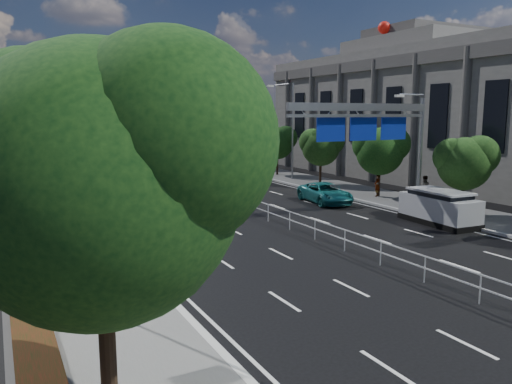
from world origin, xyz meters
TOP-DOWN VIEW (x-y plane):
  - ground at (0.00, 0.00)m, footprint 160.00×160.00m
  - sidewalk_near at (-11.50, 0.00)m, footprint 5.00×140.00m
  - kerb_near at (-9.00, 0.00)m, footprint 0.25×140.00m
  - median_fence at (0.00, 22.50)m, footprint 0.05×85.00m
  - hedge_near at (-13.30, 5.00)m, footprint 1.00×36.00m
  - toilet_sign at (-10.95, 0.00)m, footprint 1.62×0.18m
  - overhead_gantry at (6.74, 10.05)m, footprint 10.24×0.38m
  - streetlight_far at (10.50, 26.00)m, footprint 2.78×2.40m
  - civic_hall at (23.72, 22.00)m, footprint 14.40×36.00m
  - near_tree_big at (-12.13, -4.53)m, footprint 5.72×5.33m
  - near_tree_back at (-11.94, 17.97)m, footprint 4.84×4.51m
  - far_tree_c at (11.24, 6.98)m, footprint 3.52×3.28m
  - far_tree_d at (11.25, 14.48)m, footprint 3.85×3.59m
  - far_tree_e at (11.25, 21.98)m, footprint 3.63×3.38m
  - far_tree_f at (11.24, 29.48)m, footprint 3.52×3.28m
  - far_tree_g at (11.25, 36.98)m, footprint 3.96×3.69m
  - far_tree_h at (11.24, 44.48)m, footprint 3.41×3.18m
  - white_minivan at (-4.13, 27.77)m, footprint 2.34×4.62m
  - red_bus at (-6.26, 49.41)m, footprint 3.28×11.73m
  - near_car_silver at (-5.12, 26.32)m, footprint 1.95×4.07m
  - near_car_dark at (-6.00, 56.09)m, footprint 1.93×4.29m
  - silver_minivan at (8.30, 6.12)m, footprint 2.27×4.80m
  - parked_car_teal at (6.50, 14.66)m, footprint 2.95×5.28m
  - parked_car_dark at (6.50, 28.16)m, footprint 2.29×5.24m
  - pedestrian_a at (11.07, 14.50)m, footprint 0.72×0.68m
  - pedestrian_b at (12.64, 11.43)m, footprint 1.05×0.94m

SIDE VIEW (x-z plane):
  - ground at x=0.00m, z-range 0.00..0.00m
  - sidewalk_near at x=-11.50m, z-range 0.00..0.14m
  - kerb_near at x=-9.00m, z-range -0.01..0.15m
  - hedge_near at x=-13.30m, z-range 0.14..0.58m
  - median_fence at x=0.00m, z-range 0.01..1.04m
  - near_car_silver at x=-5.12m, z-range 0.00..1.34m
  - near_car_dark at x=-6.00m, z-range 0.00..1.37m
  - parked_car_teal at x=6.50m, z-range 0.00..1.40m
  - parked_car_dark at x=6.50m, z-range 0.00..1.50m
  - white_minivan at x=-4.13m, z-range -0.02..1.92m
  - silver_minivan at x=8.30m, z-range -0.02..1.93m
  - pedestrian_a at x=11.07m, z-range 0.14..1.79m
  - pedestrian_b at x=12.64m, z-range 0.14..1.93m
  - red_bus at x=-6.26m, z-range 0.07..3.55m
  - toilet_sign at x=-10.95m, z-range 0.77..5.11m
  - far_tree_h at x=11.24m, z-range 0.97..5.88m
  - far_tree_c at x=11.24m, z-range 0.95..5.90m
  - far_tree_f at x=11.24m, z-range 0.98..6.00m
  - far_tree_e at x=11.25m, z-range 0.99..6.12m
  - far_tree_d at x=11.25m, z-range 1.02..6.36m
  - far_tree_g at x=11.25m, z-range 1.03..6.48m
  - near_tree_back at x=-11.94m, z-range 1.27..7.96m
  - streetlight_far at x=10.50m, z-range 0.71..9.71m
  - near_tree_big at x=-12.13m, z-range 1.42..9.13m
  - overhead_gantry at x=6.74m, z-range 1.88..9.33m
  - civic_hall at x=23.72m, z-range -0.91..13.44m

